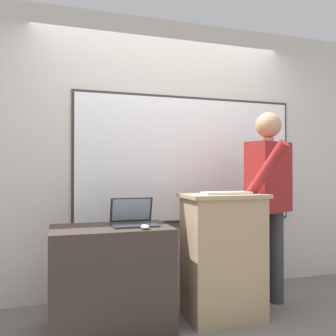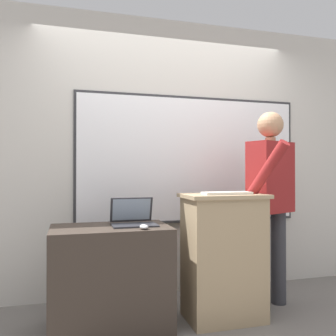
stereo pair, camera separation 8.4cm
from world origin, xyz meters
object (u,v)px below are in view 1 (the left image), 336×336
Objects in this scene: lectern_podium at (223,256)px; person_presenter at (269,193)px; computer_mouse_by_laptop at (145,227)px; side_desk at (111,278)px; wireless_keyboard at (227,193)px; laptop at (133,217)px.

person_presenter is at bearing 13.69° from lectern_podium.
computer_mouse_by_laptop is at bearing -168.14° from lectern_podium.
wireless_keyboard is at bearing -6.65° from side_desk.
person_presenter is 5.02× the size of laptop.
side_desk is 1.53m from person_presenter.
lectern_podium is 2.94× the size of laptop.
lectern_podium is 9.98× the size of computer_mouse_by_laptop.
laptop is (-1.23, -0.03, -0.16)m from person_presenter.
lectern_podium reaches higher than laptop.
computer_mouse_by_laptop is at bearing -81.16° from laptop.
wireless_keyboard is (0.90, -0.10, 0.62)m from side_desk.
person_presenter reaches higher than wireless_keyboard.
person_presenter is 4.40× the size of wireless_keyboard.
computer_mouse_by_laptop is (-0.68, -0.09, -0.22)m from wireless_keyboard.
wireless_keyboard reaches higher than side_desk.
laptop is at bearing 172.22° from lectern_podium.
lectern_podium reaches higher than side_desk.
lectern_podium is 2.58× the size of wireless_keyboard.
laptop is (-0.72, 0.10, 0.33)m from lectern_podium.
side_desk is (-0.89, 0.05, -0.12)m from lectern_podium.
side_desk is 1.10m from wireless_keyboard.
lectern_podium is 0.51m from wireless_keyboard.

